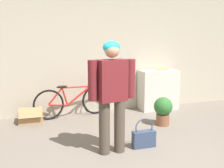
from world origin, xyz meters
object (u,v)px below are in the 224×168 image
(bicycle, at_px, (73,101))
(person, at_px, (112,90))
(potted_plant, at_px, (163,110))
(handbag, at_px, (144,138))
(cardboard_box, at_px, (31,116))
(banana, at_px, (162,69))

(bicycle, bearing_deg, person, -88.86)
(potted_plant, bearing_deg, bicycle, 146.63)
(person, distance_m, bicycle, 1.91)
(handbag, relative_size, potted_plant, 0.85)
(bicycle, distance_m, potted_plant, 1.79)
(person, height_order, bicycle, person)
(bicycle, distance_m, handbag, 1.95)
(handbag, distance_m, potted_plant, 1.09)
(cardboard_box, bearing_deg, handbag, -46.69)
(person, bearing_deg, handbag, -8.47)
(person, height_order, banana, person)
(banana, relative_size, cardboard_box, 0.79)
(person, xyz_separation_m, bicycle, (-0.27, 1.81, -0.57))
(person, distance_m, potted_plant, 1.60)
(person, height_order, cardboard_box, person)
(bicycle, relative_size, handbag, 3.56)
(cardboard_box, bearing_deg, banana, 2.77)
(person, distance_m, handbag, 0.91)
(person, relative_size, banana, 4.48)
(handbag, height_order, cardboard_box, handbag)
(bicycle, relative_size, banana, 4.52)
(cardboard_box, xyz_separation_m, potted_plant, (2.32, -0.90, 0.17))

